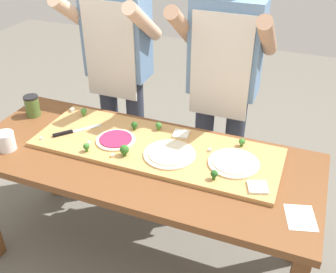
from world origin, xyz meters
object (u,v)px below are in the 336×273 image
at_px(pizza_whole_white_garlic, 234,163).
at_px(pizza_whole_beet_magenta, 116,140).
at_px(prep_table, 141,171).
at_px(cheese_crumble_a, 72,110).
at_px(broccoli_floret_back_right, 214,174).
at_px(pizza_whole_cheese_artichoke, 170,154).
at_px(broccoli_floret_center_left, 84,111).
at_px(broccoli_floret_front_right, 242,142).
at_px(broccoli_floret_back_mid, 86,147).
at_px(cheese_crumble_b, 210,150).
at_px(cook_left, 118,61).
at_px(pizza_slice_near_left, 181,134).
at_px(cheese_crumble_e, 89,143).
at_px(broccoli_floret_front_left, 124,150).
at_px(broccoli_floret_back_left, 159,126).
at_px(flour_cup, 6,142).
at_px(sauce_jar, 32,106).
at_px(cheese_crumble_d, 41,138).
at_px(pizza_slice_near_right, 258,187).
at_px(recipe_note, 301,218).
at_px(cook_right, 223,77).
at_px(cheese_crumble_c, 113,156).
at_px(chefs_knife, 71,132).

relative_size(pizza_whole_white_garlic, pizza_whole_beet_magenta, 1.19).
relative_size(prep_table, cheese_crumble_a, 83.86).
height_order(pizza_whole_beet_magenta, broccoli_floret_back_right, broccoli_floret_back_right).
bearing_deg(pizza_whole_cheese_artichoke, broccoli_floret_center_left, 162.69).
bearing_deg(broccoli_floret_front_right, broccoli_floret_center_left, -178.67).
bearing_deg(broccoli_floret_center_left, broccoli_floret_back_mid, -56.30).
relative_size(cheese_crumble_b, cook_left, 0.01).
bearing_deg(pizza_slice_near_left, broccoli_floret_back_mid, -140.49).
bearing_deg(cheese_crumble_e, broccoli_floret_front_left, -6.21).
xyz_separation_m(pizza_whole_cheese_artichoke, cheese_crumble_b, (0.18, 0.11, 0.00)).
bearing_deg(broccoli_floret_front_right, cheese_crumble_a, -179.80).
distance_m(broccoli_floret_back_left, cheese_crumble_a, 0.57).
bearing_deg(flour_cup, sauce_jar, 106.06).
height_order(broccoli_floret_center_left, broccoli_floret_front_right, broccoli_floret_center_left).
height_order(pizza_whole_cheese_artichoke, broccoli_floret_front_right, broccoli_floret_front_right).
relative_size(broccoli_floret_front_right, cook_left, 0.03).
height_order(broccoli_floret_front_right, cook_left, cook_left).
height_order(broccoli_floret_back_left, cheese_crumble_b, broccoli_floret_back_left).
relative_size(broccoli_floret_back_mid, cheese_crumble_a, 2.22).
relative_size(broccoli_floret_center_left, sauce_jar, 0.38).
bearing_deg(cheese_crumble_b, cheese_crumble_d, -165.71).
distance_m(pizza_slice_near_right, flour_cup, 1.31).
bearing_deg(broccoli_floret_back_mid, recipe_note, -3.72).
distance_m(pizza_whole_cheese_artichoke, broccoli_floret_back_right, 0.29).
distance_m(broccoli_floret_center_left, cheese_crumble_d, 0.32).
bearing_deg(cook_right, pizza_slice_near_right, -62.16).
bearing_deg(cheese_crumble_e, pizza_whole_cheese_artichoke, 8.13).
bearing_deg(prep_table, cheese_crumble_a, 156.41).
bearing_deg(broccoli_floret_center_left, cheese_crumble_c, -40.99).
bearing_deg(pizza_whole_cheese_artichoke, broccoli_floret_back_right, -22.38).
bearing_deg(cook_left, cheese_crumble_b, -31.22).
height_order(chefs_knife, broccoli_floret_center_left, broccoli_floret_center_left).
relative_size(broccoli_floret_back_left, flour_cup, 0.49).
xyz_separation_m(cheese_crumble_c, recipe_note, (0.93, -0.08, -0.03)).
relative_size(chefs_knife, flour_cup, 2.20).
xyz_separation_m(broccoli_floret_back_left, broccoli_floret_front_left, (-0.07, -0.29, 0.01)).
distance_m(broccoli_floret_back_right, broccoli_floret_back_mid, 0.68).
height_order(broccoli_floret_back_left, broccoli_floret_front_left, broccoli_floret_front_left).
relative_size(cheese_crumble_d, cheese_crumble_e, 0.83).
bearing_deg(broccoli_floret_front_left, chefs_knife, 166.85).
bearing_deg(broccoli_floret_back_mid, broccoli_floret_back_left, 51.58).
relative_size(broccoli_floret_back_right, cook_right, 0.03).
xyz_separation_m(broccoli_floret_back_mid, cheese_crumble_b, (0.59, 0.23, -0.02)).
xyz_separation_m(prep_table, broccoli_floret_back_left, (0.01, 0.24, 0.15)).
relative_size(broccoli_floret_back_right, flour_cup, 0.52).
height_order(broccoli_floret_back_mid, cheese_crumble_d, broccoli_floret_back_mid).
relative_size(pizza_slice_near_right, broccoli_floret_front_right, 1.94).
xyz_separation_m(pizza_whole_beet_magenta, cook_left, (-0.26, 0.55, 0.21)).
bearing_deg(broccoli_floret_front_right, pizza_whole_beet_magenta, -162.85).
bearing_deg(broccoli_floret_back_right, pizza_whole_white_garlic, 69.43).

